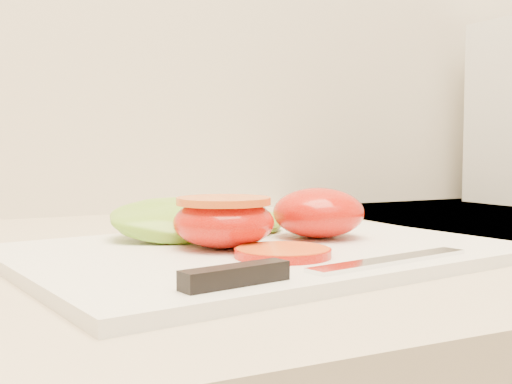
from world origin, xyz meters
name	(u,v)px	position (x,y,z in m)	size (l,w,h in m)	color
cutting_board	(261,252)	(-0.08, 1.60, 0.94)	(0.40, 0.29, 0.01)	white
tomato_half_dome	(318,213)	(-0.01, 1.62, 0.96)	(0.08, 0.08, 0.05)	red
tomato_half_cut	(224,220)	(-0.11, 1.60, 0.96)	(0.08, 0.08, 0.04)	red
tomato_slice_0	(283,252)	(-0.09, 1.54, 0.94)	(0.07, 0.07, 0.01)	orange
lettuce_leaf_0	(195,220)	(-0.10, 1.68, 0.96)	(0.16, 0.11, 0.03)	#71B830
lettuce_leaf_1	(237,220)	(-0.06, 1.69, 0.95)	(0.11, 0.08, 0.02)	#71B830
knife	(303,269)	(-0.11, 1.48, 0.94)	(0.25, 0.06, 0.01)	silver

